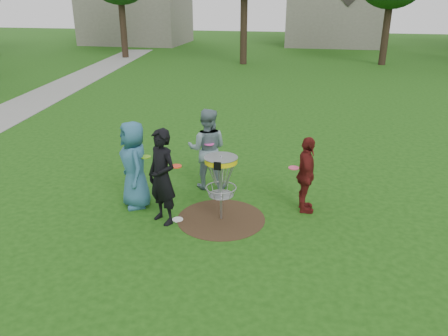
% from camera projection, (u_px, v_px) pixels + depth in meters
% --- Properties ---
extents(ground, '(100.00, 100.00, 0.00)m').
position_uv_depth(ground, '(221.00, 219.00, 8.91)').
color(ground, '#19470F').
rests_on(ground, ground).
extents(dirt_patch, '(1.80, 1.80, 0.01)m').
position_uv_depth(dirt_patch, '(221.00, 219.00, 8.91)').
color(dirt_patch, '#47331E').
rests_on(dirt_patch, ground).
extents(concrete_path, '(7.75, 39.92, 0.02)m').
position_uv_depth(concrete_path, '(24.00, 105.00, 18.05)').
color(concrete_path, '#9E9E99').
rests_on(concrete_path, ground).
extents(player_blue, '(1.02, 1.10, 1.88)m').
position_uv_depth(player_blue, '(134.00, 165.00, 9.15)').
color(player_blue, '#2F6483').
rests_on(player_blue, ground).
extents(player_black, '(0.84, 0.77, 1.93)m').
position_uv_depth(player_black, '(162.00, 177.00, 8.46)').
color(player_black, black).
rests_on(player_black, ground).
extents(player_grey, '(0.98, 0.79, 1.90)m').
position_uv_depth(player_grey, '(207.00, 149.00, 10.05)').
color(player_grey, gray).
rests_on(player_grey, ground).
extents(player_maroon, '(0.51, 0.99, 1.62)m').
position_uv_depth(player_maroon, '(306.00, 175.00, 8.96)').
color(player_maroon, maroon).
rests_on(player_maroon, ground).
extents(disc_on_grass, '(0.22, 0.22, 0.02)m').
position_uv_depth(disc_on_grass, '(178.00, 220.00, 8.86)').
color(disc_on_grass, white).
rests_on(disc_on_grass, ground).
extents(disc_golf_basket, '(0.66, 0.67, 1.38)m').
position_uv_depth(disc_golf_basket, '(221.00, 173.00, 8.54)').
color(disc_golf_basket, '#9EA0A5').
rests_on(disc_golf_basket, ground).
extents(held_discs, '(3.24, 1.72, 0.21)m').
position_uv_depth(held_discs, '(206.00, 158.00, 8.99)').
color(held_discs, '#7ED517').
rests_on(held_discs, ground).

